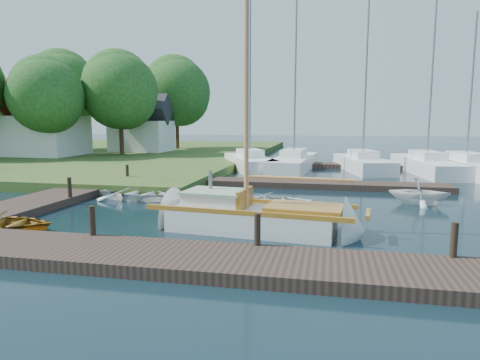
% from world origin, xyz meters
% --- Properties ---
extents(ground, '(160.00, 160.00, 0.00)m').
position_xyz_m(ground, '(0.00, 0.00, 0.00)').
color(ground, black).
rests_on(ground, ground).
extents(near_dock, '(18.00, 2.20, 0.30)m').
position_xyz_m(near_dock, '(0.00, -6.00, 0.15)').
color(near_dock, '#2E211B').
rests_on(near_dock, ground).
extents(left_dock, '(2.20, 18.00, 0.30)m').
position_xyz_m(left_dock, '(-8.00, 2.00, 0.15)').
color(left_dock, '#2E211B').
rests_on(left_dock, ground).
extents(far_dock, '(14.00, 1.60, 0.30)m').
position_xyz_m(far_dock, '(2.00, 6.50, 0.15)').
color(far_dock, '#2E211B').
rests_on(far_dock, ground).
extents(pontoon, '(30.00, 1.60, 0.30)m').
position_xyz_m(pontoon, '(10.00, 16.00, 0.15)').
color(pontoon, '#2E211B').
rests_on(pontoon, ground).
extents(shore, '(50.00, 40.00, 0.50)m').
position_xyz_m(shore, '(-28.00, 22.00, 0.25)').
color(shore, '#33511F').
rests_on(shore, ground).
extents(mooring_post_1, '(0.16, 0.16, 0.80)m').
position_xyz_m(mooring_post_1, '(-3.00, -5.00, 0.70)').
color(mooring_post_1, black).
rests_on(mooring_post_1, near_dock).
extents(mooring_post_2, '(0.16, 0.16, 0.80)m').
position_xyz_m(mooring_post_2, '(1.50, -5.00, 0.70)').
color(mooring_post_2, black).
rests_on(mooring_post_2, near_dock).
extents(mooring_post_3, '(0.16, 0.16, 0.80)m').
position_xyz_m(mooring_post_3, '(6.00, -5.00, 0.70)').
color(mooring_post_3, black).
rests_on(mooring_post_3, near_dock).
extents(mooring_post_4, '(0.16, 0.16, 0.80)m').
position_xyz_m(mooring_post_4, '(-7.00, 0.00, 0.70)').
color(mooring_post_4, black).
rests_on(mooring_post_4, left_dock).
extents(mooring_post_5, '(0.16, 0.16, 0.80)m').
position_xyz_m(mooring_post_5, '(-7.00, 5.00, 0.70)').
color(mooring_post_5, black).
rests_on(mooring_post_5, left_dock).
extents(sailboat, '(7.31, 2.69, 9.83)m').
position_xyz_m(sailboat, '(1.09, -2.52, 0.34)').
color(sailboat, white).
rests_on(sailboat, ground).
extents(tender_a, '(3.84, 3.14, 0.69)m').
position_xyz_m(tender_a, '(-4.89, 1.61, 0.35)').
color(tender_a, white).
rests_on(tender_a, ground).
extents(tender_b, '(2.51, 2.32, 1.10)m').
position_xyz_m(tender_b, '(-1.47, 1.60, 0.55)').
color(tender_b, white).
rests_on(tender_b, ground).
extents(tender_c, '(3.45, 2.67, 0.66)m').
position_xyz_m(tender_c, '(1.00, 1.08, 0.33)').
color(tender_c, white).
rests_on(tender_c, ground).
extents(tender_d, '(2.54, 2.27, 1.22)m').
position_xyz_m(tender_d, '(6.76, 2.96, 0.61)').
color(tender_d, white).
rests_on(tender_d, ground).
extents(marina_boat_0, '(4.99, 7.52, 11.72)m').
position_xyz_m(marina_boat_0, '(-2.17, 13.45, 0.58)').
color(marina_boat_0, white).
rests_on(marina_boat_0, ground).
extents(marina_boat_1, '(2.93, 9.07, 11.53)m').
position_xyz_m(marina_boat_1, '(0.78, 14.06, 0.57)').
color(marina_boat_1, white).
rests_on(marina_boat_1, ground).
extents(marina_boat_2, '(3.79, 7.55, 10.89)m').
position_xyz_m(marina_boat_2, '(5.32, 14.23, 0.57)').
color(marina_boat_2, white).
rests_on(marina_boat_2, ground).
extents(marina_boat_3, '(3.34, 9.27, 12.58)m').
position_xyz_m(marina_boat_3, '(9.29, 14.11, 0.58)').
color(marina_boat_3, white).
rests_on(marina_boat_3, ground).
extents(marina_boat_4, '(3.54, 9.29, 9.73)m').
position_xyz_m(marina_boat_4, '(11.44, 13.48, 0.56)').
color(marina_boat_4, white).
rests_on(marina_boat_4, ground).
extents(house_a, '(6.30, 5.00, 6.29)m').
position_xyz_m(house_a, '(-20.00, 16.00, 2.96)').
color(house_a, silver).
rests_on(house_a, shore).
extents(house_c, '(5.25, 4.00, 5.28)m').
position_xyz_m(house_c, '(-14.00, 22.00, 2.58)').
color(house_c, silver).
rests_on(house_c, shore).
extents(tree_2, '(5.83, 5.75, 7.82)m').
position_xyz_m(tree_2, '(-18.00, 14.05, 5.25)').
color(tree_2, '#332114').
rests_on(tree_2, shore).
extents(tree_3, '(6.41, 6.38, 8.74)m').
position_xyz_m(tree_3, '(-14.00, 18.05, 5.81)').
color(tree_3, '#332114').
rests_on(tree_3, shore).
extents(tree_4, '(7.01, 7.01, 9.66)m').
position_xyz_m(tree_4, '(-22.00, 22.05, 6.37)').
color(tree_4, '#332114').
rests_on(tree_4, shore).
extents(tree_7, '(6.83, 6.83, 9.38)m').
position_xyz_m(tree_7, '(-12.00, 26.05, 6.20)').
color(tree_7, '#332114').
rests_on(tree_7, shore).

